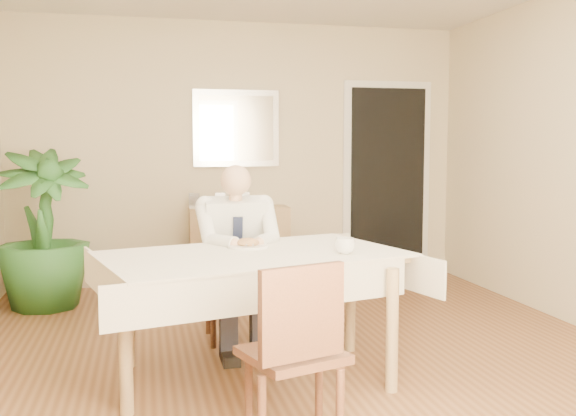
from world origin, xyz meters
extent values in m
plane|color=brown|center=(0.00, 0.00, 0.00)|extent=(5.00, 5.00, 0.00)
cube|color=#CBB790|center=(0.00, 2.50, 1.30)|extent=(4.50, 0.02, 2.60)
cube|color=#CBB790|center=(0.00, -2.50, 1.30)|extent=(4.50, 0.02, 2.60)
cube|color=white|center=(0.00, -2.48, 1.45)|extent=(1.34, 0.02, 1.44)
cube|color=white|center=(0.00, -2.46, 1.45)|extent=(1.18, 0.02, 1.28)
cube|color=white|center=(1.55, 2.48, 1.00)|extent=(0.96, 0.03, 2.10)
cube|color=black|center=(1.55, 2.45, 1.00)|extent=(0.80, 0.05, 1.95)
cube|color=silver|center=(-0.05, 2.48, 1.55)|extent=(0.86, 0.03, 0.76)
cube|color=white|center=(-0.05, 2.46, 1.55)|extent=(0.74, 0.02, 0.64)
cube|color=#997C4E|center=(-0.35, -0.27, 0.72)|extent=(1.78, 1.28, 0.04)
cube|color=white|center=(-0.35, -0.27, 0.75)|extent=(1.90, 1.40, 0.01)
cube|color=white|center=(-0.35, -0.77, 0.64)|extent=(1.65, 0.45, 0.22)
cube|color=white|center=(-0.35, 0.23, 0.64)|extent=(1.65, 0.45, 0.22)
cube|color=white|center=(-1.20, -0.27, 0.64)|extent=(0.27, 0.97, 0.22)
cube|color=white|center=(0.50, -0.27, 0.64)|extent=(0.27, 0.97, 0.22)
cylinder|color=#997C4E|center=(-1.07, -0.64, 0.35)|extent=(0.07, 0.07, 0.70)
cylinder|color=#997C4E|center=(0.37, -0.64, 0.35)|extent=(0.07, 0.07, 0.70)
cylinder|color=#997C4E|center=(-1.07, 0.10, 0.35)|extent=(0.07, 0.07, 0.70)
cylinder|color=#997C4E|center=(0.37, 0.10, 0.35)|extent=(0.07, 0.07, 0.70)
cube|color=#442416|center=(-0.35, 0.53, 0.41)|extent=(0.44, 0.44, 0.04)
cube|color=#442416|center=(-0.35, 0.71, 0.65)|extent=(0.40, 0.08, 0.40)
cylinder|color=#442416|center=(-0.52, 0.36, 0.20)|extent=(0.04, 0.04, 0.39)
cylinder|color=#442416|center=(-0.18, 0.36, 0.20)|extent=(0.04, 0.04, 0.39)
cylinder|color=#442416|center=(-0.52, 0.70, 0.20)|extent=(0.04, 0.04, 0.39)
cylinder|color=#442416|center=(-0.18, 0.70, 0.20)|extent=(0.04, 0.04, 0.39)
cube|color=#442416|center=(-0.31, -1.13, 0.42)|extent=(0.52, 0.52, 0.04)
cube|color=#442416|center=(-0.31, -1.31, 0.66)|extent=(0.40, 0.17, 0.41)
cylinder|color=#442416|center=(-0.14, -1.30, 0.20)|extent=(0.04, 0.04, 0.40)
cylinder|color=#442416|center=(-0.49, -0.95, 0.20)|extent=(0.04, 0.04, 0.40)
cylinder|color=#442416|center=(-0.14, -0.95, 0.20)|extent=(0.04, 0.04, 0.40)
cube|color=white|center=(-0.35, 0.49, 0.75)|extent=(0.42, 0.31, 0.55)
cube|color=black|center=(-0.35, 0.37, 0.72)|extent=(0.06, 0.08, 0.36)
cylinder|color=tan|center=(-0.35, 0.45, 1.03)|extent=(0.09, 0.09, 0.08)
sphere|color=tan|center=(-0.35, 0.42, 1.14)|extent=(0.21, 0.21, 0.21)
cube|color=black|center=(-0.45, 0.29, 0.52)|extent=(0.13, 0.42, 0.13)
cube|color=black|center=(-0.25, 0.29, 0.52)|extent=(0.13, 0.42, 0.13)
cube|color=black|center=(-0.45, 0.11, 0.23)|extent=(0.11, 0.12, 0.45)
cube|color=black|center=(-0.25, 0.11, 0.23)|extent=(0.11, 0.12, 0.45)
cube|color=black|center=(-0.45, 0.05, 0.04)|extent=(0.11, 0.26, 0.07)
cube|color=black|center=(-0.25, 0.05, 0.04)|extent=(0.11, 0.26, 0.07)
cylinder|color=white|center=(-0.34, -0.06, 0.76)|extent=(0.26, 0.26, 0.02)
ellipsoid|color=brown|center=(-0.34, -0.06, 0.78)|extent=(0.14, 0.14, 0.06)
cylinder|color=silver|center=(-0.30, -0.12, 0.78)|extent=(0.01, 0.13, 0.01)
cylinder|color=silver|center=(-0.38, -0.12, 0.78)|extent=(0.01, 0.13, 0.01)
imported|color=white|center=(0.16, -0.42, 0.80)|extent=(0.14, 0.14, 0.09)
cube|color=#997C4E|center=(-0.05, 2.32, 0.39)|extent=(0.98, 0.36, 0.78)
cube|color=silver|center=(-0.49, 2.34, 0.85)|extent=(0.10, 0.02, 0.14)
cube|color=silver|center=(-0.23, 2.35, 0.85)|extent=(0.10, 0.02, 0.14)
cube|color=silver|center=(0.01, 2.38, 0.85)|extent=(0.10, 0.02, 0.14)
imported|color=#204D1C|center=(-1.80, 1.78, 0.68)|extent=(0.97, 0.97, 1.35)
camera|label=1|loc=(-0.96, -3.91, 1.37)|focal=40.00mm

